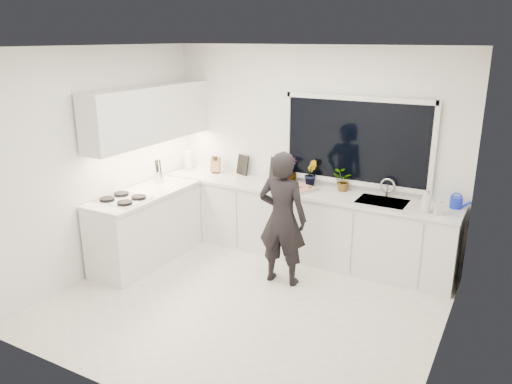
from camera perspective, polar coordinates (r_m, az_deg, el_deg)
The scene contains 25 objects.
floor at distance 5.61m, azimuth -1.21°, elevation -12.60°, with size 4.00×3.50×0.02m, color beige.
wall_back at distance 6.61m, azimuth 6.40°, elevation 4.63°, with size 4.00×0.02×2.70m, color white.
wall_left at distance 6.30m, azimuth -17.37°, elevation 3.31°, with size 0.02×3.50×2.70m, color white.
wall_right at distance 4.47m, azimuth 21.63°, elevation -2.77°, with size 0.02×3.50×2.70m, color white.
ceiling at distance 4.87m, azimuth -1.42°, elevation 16.38°, with size 4.00×3.50×0.02m, color white.
window at distance 6.33m, azimuth 11.37°, elevation 5.70°, with size 1.80×0.02×1.00m, color black.
base_cabinets_back at distance 6.59m, azimuth 5.09°, elevation -3.62°, with size 3.92×0.58×0.88m, color white.
base_cabinets_left at distance 6.58m, azimuth -12.41°, elevation -4.04°, with size 0.58×1.60×0.88m, color white.
countertop_back at distance 6.44m, azimuth 5.16°, elevation 0.18°, with size 3.94×0.62×0.04m, color silver.
countertop_left at distance 6.42m, azimuth -12.67°, elevation -0.21°, with size 0.62×1.60×0.04m, color silver.
upper_cabinets at distance 6.55m, azimuth -12.00°, elevation 8.71°, with size 0.34×2.10×0.70m, color white.
sink at distance 6.13m, azimuth 14.20°, elevation -1.47°, with size 0.58×0.42×0.14m, color silver.
faucet at distance 6.27m, azimuth 14.78°, elevation 0.44°, with size 0.03×0.03×0.22m, color silver.
stovetop at distance 6.18m, azimuth -14.96°, elevation -0.73°, with size 0.56×0.48×0.03m, color black.
person at distance 5.74m, azimuth 3.03°, elevation -3.06°, with size 0.58×0.38×1.59m, color black.
pizza_tray at distance 6.42m, azimuth 4.87°, elevation 0.47°, with size 0.46×0.34×0.03m, color #B1B2B6.
pizza at distance 6.41m, azimuth 4.88°, elevation 0.61°, with size 0.42×0.30×0.01m, color red.
watering_can at distance 6.12m, azimuth 21.90°, elevation -1.13°, with size 0.14×0.14×0.13m, color #152BCD.
paper_towel_roll at distance 7.39m, azimuth -7.70°, elevation 3.56°, with size 0.11×0.11×0.26m, color silver.
knife_block at distance 7.18m, azimuth -4.64°, elevation 3.08°, with size 0.13×0.10×0.22m, color olive.
utensil_crock at distance 6.80m, azimuth -11.02°, elevation 1.74°, with size 0.13×0.13×0.16m, color #AFAEB3.
picture_frame_large at distance 7.05m, azimuth -1.53°, elevation 3.12°, with size 0.22×0.02×0.28m, color black.
picture_frame_small at distance 6.79m, azimuth 2.50°, elevation 2.65°, with size 0.25×0.02×0.30m, color black.
herb_plants at distance 6.50m, azimuth 6.72°, elevation 1.92°, with size 0.99×0.26×0.34m.
soap_bottles at distance 5.83m, azimuth 19.42°, elevation -1.12°, with size 0.26×0.13×0.27m.
Camera 1 is at (2.45, -4.20, 2.79)m, focal length 35.00 mm.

